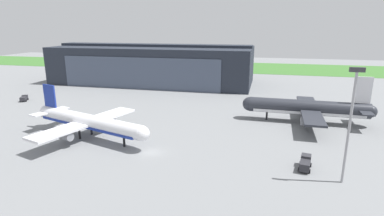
{
  "coord_description": "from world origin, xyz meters",
  "views": [
    {
      "loc": [
        23.78,
        -59.93,
        27.47
      ],
      "look_at": [
        4.38,
        20.57,
        5.19
      ],
      "focal_mm": 28.77,
      "sensor_mm": 36.0,
      "label": 1
    }
  ],
  "objects_px": {
    "airliner_far_right": "(307,108)",
    "airliner_near_right": "(88,122)",
    "baggage_tug": "(24,98)",
    "apron_light_mast": "(351,118)",
    "ops_van": "(305,163)",
    "maintenance_hangar": "(154,64)"
  },
  "relations": [
    {
      "from": "airliner_far_right",
      "to": "airliner_near_right",
      "type": "height_order",
      "value": "airliner_far_right"
    },
    {
      "from": "airliner_far_right",
      "to": "airliner_near_right",
      "type": "bearing_deg",
      "value": -154.46
    },
    {
      "from": "baggage_tug",
      "to": "airliner_near_right",
      "type": "bearing_deg",
      "value": -32.89
    },
    {
      "from": "airliner_near_right",
      "to": "apron_light_mast",
      "type": "height_order",
      "value": "apron_light_mast"
    },
    {
      "from": "airliner_near_right",
      "to": "apron_light_mast",
      "type": "relative_size",
      "value": 1.73
    },
    {
      "from": "apron_light_mast",
      "to": "baggage_tug",
      "type": "bearing_deg",
      "value": 159.01
    },
    {
      "from": "airliner_near_right",
      "to": "baggage_tug",
      "type": "relative_size",
      "value": 7.25
    },
    {
      "from": "airliner_far_right",
      "to": "ops_van",
      "type": "distance_m",
      "value": 32.17
    },
    {
      "from": "airliner_near_right",
      "to": "apron_light_mast",
      "type": "distance_m",
      "value": 58.42
    },
    {
      "from": "maintenance_hangar",
      "to": "baggage_tug",
      "type": "height_order",
      "value": "maintenance_hangar"
    },
    {
      "from": "airliner_far_right",
      "to": "baggage_tug",
      "type": "distance_m",
      "value": 100.12
    },
    {
      "from": "airliner_near_right",
      "to": "baggage_tug",
      "type": "bearing_deg",
      "value": 147.11
    },
    {
      "from": "airliner_far_right",
      "to": "apron_light_mast",
      "type": "xyz_separation_m",
      "value": [
        2.45,
        -36.01,
        7.75
      ]
    },
    {
      "from": "maintenance_hangar",
      "to": "apron_light_mast",
      "type": "height_order",
      "value": "apron_light_mast"
    },
    {
      "from": "airliner_near_right",
      "to": "baggage_tug",
      "type": "distance_m",
      "value": 54.21
    },
    {
      "from": "ops_van",
      "to": "apron_light_mast",
      "type": "bearing_deg",
      "value": -35.26
    },
    {
      "from": "apron_light_mast",
      "to": "airliner_far_right",
      "type": "bearing_deg",
      "value": 93.89
    },
    {
      "from": "airliner_near_right",
      "to": "baggage_tug",
      "type": "xyz_separation_m",
      "value": [
        -45.44,
        29.39,
        -3.13
      ]
    },
    {
      "from": "maintenance_hangar",
      "to": "airliner_near_right",
      "type": "xyz_separation_m",
      "value": [
        11.67,
        -78.19,
        -4.77
      ]
    },
    {
      "from": "maintenance_hangar",
      "to": "ops_van",
      "type": "distance_m",
      "value": 105.11
    },
    {
      "from": "baggage_tug",
      "to": "ops_van",
      "type": "distance_m",
      "value": 102.74
    },
    {
      "from": "ops_van",
      "to": "apron_light_mast",
      "type": "height_order",
      "value": "apron_light_mast"
    }
  ]
}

